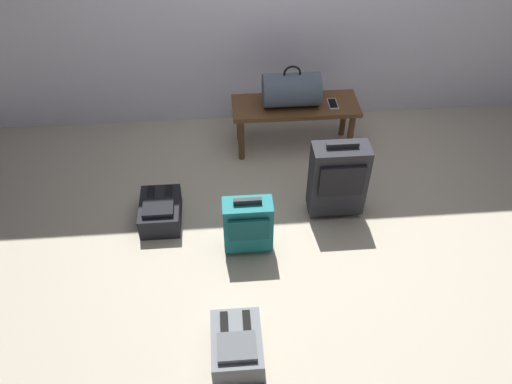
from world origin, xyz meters
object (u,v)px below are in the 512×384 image
(cell_phone, at_px, (333,104))
(suitcase_small_teal, at_px, (248,225))
(suitcase_upright_charcoal, at_px, (338,179))
(bench, at_px, (295,111))
(duffel_bag_slate, at_px, (291,90))
(backpack_grey, at_px, (237,346))
(backpack_dark, at_px, (160,211))

(cell_phone, bearing_deg, suitcase_small_teal, -124.61)
(suitcase_upright_charcoal, bearing_deg, bench, 103.33)
(duffel_bag_slate, distance_m, suitcase_upright_charcoal, 0.86)
(suitcase_upright_charcoal, bearing_deg, suitcase_small_teal, -154.68)
(suitcase_small_teal, bearing_deg, suitcase_upright_charcoal, 25.32)
(backpack_grey, bearing_deg, cell_phone, 65.11)
(bench, relative_size, suitcase_small_teal, 2.17)
(suitcase_small_teal, distance_m, backpack_grey, 0.80)
(cell_phone, height_order, suitcase_small_teal, suitcase_small_teal)
(duffel_bag_slate, relative_size, backpack_grey, 1.16)
(cell_phone, bearing_deg, backpack_dark, -150.43)
(suitcase_upright_charcoal, distance_m, backpack_grey, 1.34)
(bench, xyz_separation_m, suitcase_upright_charcoal, (0.19, -0.80, -0.03))
(bench, relative_size, duffel_bag_slate, 2.27)
(cell_phone, xyz_separation_m, suitcase_small_teal, (-0.75, -1.08, -0.18))
(bench, relative_size, backpack_grey, 2.63)
(bench, bearing_deg, suitcase_upright_charcoal, -76.67)
(bench, xyz_separation_m, backpack_grey, (-0.57, -1.88, -0.26))
(backpack_dark, bearing_deg, suitcase_small_teal, -27.79)
(duffel_bag_slate, bearing_deg, bench, 0.00)
(cell_phone, bearing_deg, duffel_bag_slate, 175.41)
(duffel_bag_slate, height_order, cell_phone, duffel_bag_slate)
(cell_phone, bearing_deg, backpack_grey, -114.89)
(suitcase_upright_charcoal, height_order, backpack_dark, suitcase_upright_charcoal)
(backpack_dark, bearing_deg, suitcase_upright_charcoal, -0.56)
(bench, xyz_separation_m, cell_phone, (0.29, -0.03, 0.07))
(backpack_grey, bearing_deg, backpack_dark, 113.83)
(bench, bearing_deg, cell_phone, -5.19)
(bench, xyz_separation_m, backpack_dark, (-1.05, -0.79, -0.26))
(cell_phone, distance_m, suitcase_upright_charcoal, 0.79)
(suitcase_upright_charcoal, xyz_separation_m, backpack_grey, (-0.76, -1.08, -0.23))
(duffel_bag_slate, distance_m, cell_phone, 0.36)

